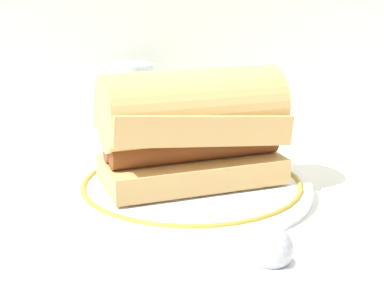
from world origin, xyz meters
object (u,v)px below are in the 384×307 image
sausage_sandwich (192,126)px  drinking_glass (131,108)px  salt_shaker (270,290)px  plate (192,187)px

sausage_sandwich → drinking_glass: size_ratio=1.88×
sausage_sandwich → salt_shaker: (0.01, -0.27, -0.03)m
plate → drinking_glass: drinking_glass is taller
sausage_sandwich → drinking_glass: bearing=91.6°
plate → sausage_sandwich: sausage_sandwich is taller
salt_shaker → plate: bearing=91.6°
drinking_glass → salt_shaker: drinking_glass is taller
drinking_glass → plate: bearing=-76.4°
sausage_sandwich → plate: bearing=-12.1°
salt_shaker → sausage_sandwich: bearing=91.6°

